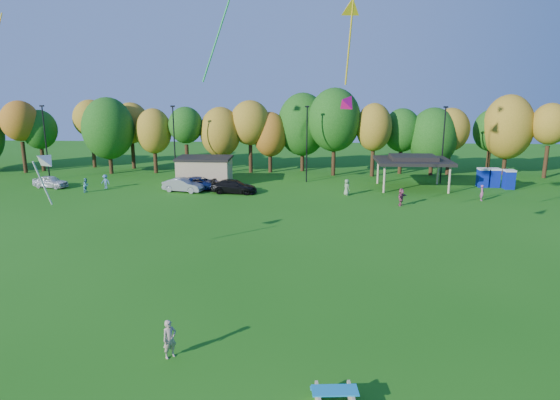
# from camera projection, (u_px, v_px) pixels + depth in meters

# --- Properties ---
(ground) EXTENTS (160.00, 160.00, 0.00)m
(ground) POSITION_uv_depth(u_px,v_px,m) (257.00, 362.00, 21.74)
(ground) COLOR #19600F
(ground) RESTS_ON ground
(tree_line) EXTENTS (93.57, 10.55, 11.15)m
(tree_line) POSITION_uv_depth(u_px,v_px,m) (284.00, 129.00, 64.61)
(tree_line) COLOR black
(tree_line) RESTS_ON ground
(lamp_posts) EXTENTS (64.50, 0.25, 9.09)m
(lamp_posts) POSITION_uv_depth(u_px,v_px,m) (307.00, 142.00, 59.33)
(lamp_posts) COLOR black
(lamp_posts) RESTS_ON ground
(utility_building) EXTENTS (6.30, 4.30, 3.25)m
(utility_building) POSITION_uv_depth(u_px,v_px,m) (205.00, 171.00, 58.79)
(utility_building) COLOR tan
(utility_building) RESTS_ON ground
(pavilion) EXTENTS (8.20, 6.20, 3.77)m
(pavilion) POSITION_uv_depth(u_px,v_px,m) (413.00, 160.00, 56.17)
(pavilion) COLOR tan
(pavilion) RESTS_ON ground
(porta_potties) EXTENTS (3.75, 2.09, 2.18)m
(porta_potties) POSITION_uv_depth(u_px,v_px,m) (495.00, 178.00, 57.06)
(porta_potties) COLOR #0B1E97
(porta_potties) RESTS_ON ground
(picnic_table) EXTENTS (1.84, 1.57, 0.75)m
(picnic_table) POSITION_uv_depth(u_px,v_px,m) (335.00, 397.00, 18.63)
(picnic_table) COLOR tan
(picnic_table) RESTS_ON ground
(kite_flyer) EXTENTS (0.75, 0.75, 1.76)m
(kite_flyer) POSITION_uv_depth(u_px,v_px,m) (170.00, 339.00, 21.94)
(kite_flyer) COLOR tan
(kite_flyer) RESTS_ON ground
(car_a) EXTENTS (4.36, 2.56, 1.39)m
(car_a) POSITION_uv_depth(u_px,v_px,m) (50.00, 182.00, 57.07)
(car_a) COLOR silver
(car_a) RESTS_ON ground
(car_b) EXTENTS (4.77, 2.60, 1.49)m
(car_b) POSITION_uv_depth(u_px,v_px,m) (183.00, 185.00, 54.98)
(car_b) COLOR gray
(car_b) RESTS_ON ground
(car_c) EXTENTS (5.47, 3.08, 1.44)m
(car_c) POSITION_uv_depth(u_px,v_px,m) (200.00, 183.00, 55.97)
(car_c) COLOR #0D1A50
(car_c) RESTS_ON ground
(car_d) EXTENTS (5.21, 2.55, 1.46)m
(car_d) POSITION_uv_depth(u_px,v_px,m) (234.00, 187.00, 54.30)
(car_d) COLOR black
(car_d) RESTS_ON ground
(far_person_0) EXTENTS (1.32, 1.62, 1.73)m
(far_person_0) POSITION_uv_depth(u_px,v_px,m) (401.00, 197.00, 48.79)
(far_person_0) COLOR #9E415E
(far_person_0) RESTS_ON ground
(far_person_1) EXTENTS (0.47, 0.65, 1.64)m
(far_person_1) POSITION_uv_depth(u_px,v_px,m) (482.00, 193.00, 50.85)
(far_person_1) COLOR #A14C7A
(far_person_1) RESTS_ON ground
(far_person_2) EXTENTS (0.70, 0.85, 1.58)m
(far_person_2) POSITION_uv_depth(u_px,v_px,m) (86.00, 185.00, 54.67)
(far_person_2) COLOR teal
(far_person_2) RESTS_ON ground
(far_person_3) EXTENTS (1.13, 0.80, 1.59)m
(far_person_3) POSITION_uv_depth(u_px,v_px,m) (105.00, 182.00, 56.62)
(far_person_3) COLOR #456D99
(far_person_3) RESTS_ON ground
(far_person_4) EXTENTS (0.90, 1.01, 1.74)m
(far_person_4) POSITION_uv_depth(u_px,v_px,m) (347.00, 187.00, 53.21)
(far_person_4) COLOR gray
(far_person_4) RESTS_ON ground
(kite_5) EXTENTS (1.42, 3.27, 5.45)m
(kite_5) POSITION_uv_depth(u_px,v_px,m) (351.00, 6.00, 29.42)
(kite_5) COLOR yellow
(kite_7) EXTENTS (1.50, 1.56, 1.26)m
(kite_7) POSITION_uv_depth(u_px,v_px,m) (348.00, 101.00, 27.56)
(kite_7) COLOR #C70B67
(kite_15) EXTENTS (1.46, 2.21, 3.48)m
(kite_15) POSITION_uv_depth(u_px,v_px,m) (42.00, 160.00, 30.40)
(kite_15) COLOR silver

